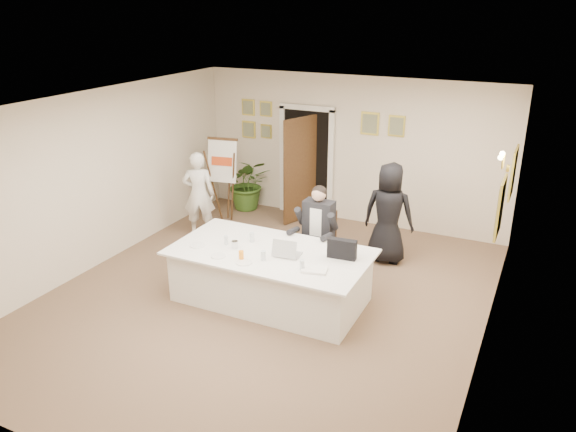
{
  "coord_description": "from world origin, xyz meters",
  "views": [
    {
      "loc": [
        3.42,
        -6.34,
        4.05
      ],
      "look_at": [
        0.07,
        0.6,
        1.09
      ],
      "focal_mm": 35.0,
      "sensor_mm": 36.0,
      "label": 1
    }
  ],
  "objects_px": {
    "seated_man": "(317,231)",
    "flip_chart": "(225,184)",
    "standing_man": "(199,194)",
    "steel_jug": "(235,245)",
    "potted_palm": "(248,183)",
    "conference_table": "(271,275)",
    "standing_woman": "(389,213)",
    "laptop_bag": "(342,249)",
    "laptop": "(288,246)",
    "paper_stack": "(314,270)",
    "oj_glass": "(241,255)"
  },
  "relations": [
    {
      "from": "conference_table",
      "to": "seated_man",
      "type": "bearing_deg",
      "value": 75.56
    },
    {
      "from": "oj_glass",
      "to": "conference_table",
      "type": "bearing_deg",
      "value": 62.27
    },
    {
      "from": "standing_woman",
      "to": "oj_glass",
      "type": "bearing_deg",
      "value": 58.87
    },
    {
      "from": "standing_man",
      "to": "laptop",
      "type": "xyz_separation_m",
      "value": [
        2.57,
        -1.61,
        0.13
      ]
    },
    {
      "from": "seated_man",
      "to": "paper_stack",
      "type": "relative_size",
      "value": 4.5
    },
    {
      "from": "laptop_bag",
      "to": "standing_man",
      "type": "bearing_deg",
      "value": 152.07
    },
    {
      "from": "standing_woman",
      "to": "paper_stack",
      "type": "xyz_separation_m",
      "value": [
        -0.31,
        -2.31,
        -0.05
      ]
    },
    {
      "from": "standing_woman",
      "to": "laptop",
      "type": "relative_size",
      "value": 4.61
    },
    {
      "from": "standing_man",
      "to": "laptop_bag",
      "type": "bearing_deg",
      "value": 131.48
    },
    {
      "from": "steel_jug",
      "to": "laptop_bag",
      "type": "bearing_deg",
      "value": 13.21
    },
    {
      "from": "standing_man",
      "to": "steel_jug",
      "type": "xyz_separation_m",
      "value": [
        1.8,
        -1.74,
        0.05
      ]
    },
    {
      "from": "laptop_bag",
      "to": "oj_glass",
      "type": "distance_m",
      "value": 1.37
    },
    {
      "from": "laptop_bag",
      "to": "flip_chart",
      "type": "bearing_deg",
      "value": 140.76
    },
    {
      "from": "laptop",
      "to": "oj_glass",
      "type": "bearing_deg",
      "value": -145.96
    },
    {
      "from": "potted_palm",
      "to": "laptop",
      "type": "xyz_separation_m",
      "value": [
        2.46,
        -3.21,
        0.36
      ]
    },
    {
      "from": "conference_table",
      "to": "standing_woman",
      "type": "relative_size",
      "value": 1.66
    },
    {
      "from": "standing_man",
      "to": "seated_man",
      "type": "bearing_deg",
      "value": 142.25
    },
    {
      "from": "paper_stack",
      "to": "seated_man",
      "type": "bearing_deg",
      "value": 111.47
    },
    {
      "from": "standing_man",
      "to": "standing_woman",
      "type": "distance_m",
      "value": 3.43
    },
    {
      "from": "laptop_bag",
      "to": "conference_table",
      "type": "bearing_deg",
      "value": -172.63
    },
    {
      "from": "laptop_bag",
      "to": "laptop",
      "type": "bearing_deg",
      "value": -167.67
    },
    {
      "from": "standing_woman",
      "to": "paper_stack",
      "type": "height_order",
      "value": "standing_woman"
    },
    {
      "from": "conference_table",
      "to": "flip_chart",
      "type": "height_order",
      "value": "flip_chart"
    },
    {
      "from": "standing_man",
      "to": "conference_table",
      "type": "bearing_deg",
      "value": 119.5
    },
    {
      "from": "seated_man",
      "to": "flip_chart",
      "type": "height_order",
      "value": "flip_chart"
    },
    {
      "from": "conference_table",
      "to": "standing_man",
      "type": "distance_m",
      "value": 2.83
    },
    {
      "from": "seated_man",
      "to": "standing_man",
      "type": "height_order",
      "value": "standing_man"
    },
    {
      "from": "potted_palm",
      "to": "laptop_bag",
      "type": "bearing_deg",
      "value": -43.39
    },
    {
      "from": "potted_palm",
      "to": "seated_man",
      "type": "bearing_deg",
      "value": -41.33
    },
    {
      "from": "paper_stack",
      "to": "oj_glass",
      "type": "xyz_separation_m",
      "value": [
        -1.02,
        -0.12,
        0.05
      ]
    },
    {
      "from": "potted_palm",
      "to": "paper_stack",
      "type": "distance_m",
      "value": 4.62
    },
    {
      "from": "potted_palm",
      "to": "flip_chart",
      "type": "bearing_deg",
      "value": -94.36
    },
    {
      "from": "laptop",
      "to": "oj_glass",
      "type": "height_order",
      "value": "laptop"
    },
    {
      "from": "flip_chart",
      "to": "steel_jug",
      "type": "bearing_deg",
      "value": -55.6
    },
    {
      "from": "standing_woman",
      "to": "potted_palm",
      "type": "distance_m",
      "value": 3.52
    },
    {
      "from": "flip_chart",
      "to": "steel_jug",
      "type": "relative_size",
      "value": 14.79
    },
    {
      "from": "paper_stack",
      "to": "standing_man",
      "type": "bearing_deg",
      "value": 148.3
    },
    {
      "from": "standing_man",
      "to": "laptop_bag",
      "type": "relative_size",
      "value": 3.97
    },
    {
      "from": "standing_man",
      "to": "oj_glass",
      "type": "relative_size",
      "value": 12.07
    },
    {
      "from": "laptop_bag",
      "to": "oj_glass",
      "type": "xyz_separation_m",
      "value": [
        -1.21,
        -0.64,
        -0.07
      ]
    },
    {
      "from": "seated_man",
      "to": "laptop",
      "type": "xyz_separation_m",
      "value": [
        0.01,
        -1.05,
        0.18
      ]
    },
    {
      "from": "conference_table",
      "to": "potted_palm",
      "type": "bearing_deg",
      "value": 124.25
    },
    {
      "from": "flip_chart",
      "to": "laptop_bag",
      "type": "distance_m",
      "value": 3.91
    },
    {
      "from": "seated_man",
      "to": "flip_chart",
      "type": "bearing_deg",
      "value": 154.52
    },
    {
      "from": "conference_table",
      "to": "paper_stack",
      "type": "xyz_separation_m",
      "value": [
        0.8,
        -0.3,
        0.4
      ]
    },
    {
      "from": "oj_glass",
      "to": "flip_chart",
      "type": "bearing_deg",
      "value": 125.41
    },
    {
      "from": "standing_man",
      "to": "paper_stack",
      "type": "bearing_deg",
      "value": 122.84
    },
    {
      "from": "conference_table",
      "to": "laptop_bag",
      "type": "height_order",
      "value": "laptop_bag"
    },
    {
      "from": "flip_chart",
      "to": "oj_glass",
      "type": "bearing_deg",
      "value": -54.59
    },
    {
      "from": "potted_palm",
      "to": "steel_jug",
      "type": "height_order",
      "value": "potted_palm"
    }
  ]
}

